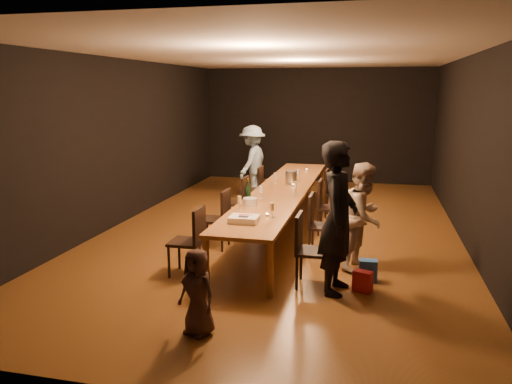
% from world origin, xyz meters
% --- Properties ---
extents(ground, '(10.00, 10.00, 0.00)m').
position_xyz_m(ground, '(0.00, 0.00, 0.00)').
color(ground, '#4C2B13').
rests_on(ground, ground).
extents(room_shell, '(6.04, 10.04, 3.02)m').
position_xyz_m(room_shell, '(0.00, 0.00, 2.08)').
color(room_shell, black).
rests_on(room_shell, ground).
extents(table, '(0.90, 6.00, 0.75)m').
position_xyz_m(table, '(0.00, 0.00, 0.70)').
color(table, brown).
rests_on(table, ground).
extents(chair_right_0, '(0.42, 0.42, 0.93)m').
position_xyz_m(chair_right_0, '(0.85, -2.40, 0.47)').
color(chair_right_0, black).
rests_on(chair_right_0, ground).
extents(chair_right_1, '(0.42, 0.42, 0.93)m').
position_xyz_m(chair_right_1, '(0.85, -1.20, 0.47)').
color(chair_right_1, black).
rests_on(chair_right_1, ground).
extents(chair_right_2, '(0.42, 0.42, 0.93)m').
position_xyz_m(chair_right_2, '(0.85, 0.00, 0.47)').
color(chair_right_2, black).
rests_on(chair_right_2, ground).
extents(chair_right_3, '(0.42, 0.42, 0.93)m').
position_xyz_m(chair_right_3, '(0.85, 1.20, 0.47)').
color(chair_right_3, black).
rests_on(chair_right_3, ground).
extents(chair_left_0, '(0.42, 0.42, 0.93)m').
position_xyz_m(chair_left_0, '(-0.85, -2.40, 0.47)').
color(chair_left_0, black).
rests_on(chair_left_0, ground).
extents(chair_left_1, '(0.42, 0.42, 0.93)m').
position_xyz_m(chair_left_1, '(-0.85, -1.20, 0.47)').
color(chair_left_1, black).
rests_on(chair_left_1, ground).
extents(chair_left_2, '(0.42, 0.42, 0.93)m').
position_xyz_m(chair_left_2, '(-0.85, 0.00, 0.47)').
color(chair_left_2, black).
rests_on(chair_left_2, ground).
extents(chair_left_3, '(0.42, 0.42, 0.93)m').
position_xyz_m(chair_left_3, '(-0.85, 1.20, 0.47)').
color(chair_left_3, black).
rests_on(chair_left_3, ground).
extents(woman_birthday, '(0.52, 0.72, 1.86)m').
position_xyz_m(woman_birthday, '(1.15, -2.51, 0.93)').
color(woman_birthday, black).
rests_on(woman_birthday, ground).
extents(woman_tan, '(0.79, 0.88, 1.48)m').
position_xyz_m(woman_tan, '(1.43, -1.59, 0.74)').
color(woman_tan, '#C0A690').
rests_on(woman_tan, ground).
extents(man_blue, '(0.79, 1.16, 1.66)m').
position_xyz_m(man_blue, '(-1.15, 2.50, 0.83)').
color(man_blue, '#7DA1C2').
rests_on(man_blue, ground).
extents(child, '(0.52, 0.44, 0.90)m').
position_xyz_m(child, '(-0.13, -3.93, 0.45)').
color(child, '#3E2923').
rests_on(child, ground).
extents(gift_bag_red, '(0.26, 0.20, 0.27)m').
position_xyz_m(gift_bag_red, '(1.47, -2.46, 0.13)').
color(gift_bag_red, red).
rests_on(gift_bag_red, ground).
extents(gift_bag_blue, '(0.24, 0.16, 0.29)m').
position_xyz_m(gift_bag_blue, '(1.53, -2.08, 0.14)').
color(gift_bag_blue, '#295CB5').
rests_on(gift_bag_blue, ground).
extents(birthday_cake, '(0.38, 0.31, 0.09)m').
position_xyz_m(birthday_cake, '(-0.07, -2.31, 0.79)').
color(birthday_cake, white).
rests_on(birthday_cake, table).
extents(plate_stack, '(0.22, 0.22, 0.12)m').
position_xyz_m(plate_stack, '(-0.23, -1.38, 0.81)').
color(plate_stack, silver).
rests_on(plate_stack, table).
extents(champagne_bottle, '(0.10, 0.10, 0.35)m').
position_xyz_m(champagne_bottle, '(-0.34, -1.06, 0.92)').
color(champagne_bottle, black).
rests_on(champagne_bottle, table).
extents(ice_bucket, '(0.23, 0.23, 0.23)m').
position_xyz_m(ice_bucket, '(0.07, 0.52, 0.87)').
color(ice_bucket, silver).
rests_on(ice_bucket, table).
extents(wineglass_0, '(0.06, 0.06, 0.21)m').
position_xyz_m(wineglass_0, '(-0.31, -1.68, 0.85)').
color(wineglass_0, beige).
rests_on(wineglass_0, table).
extents(wineglass_1, '(0.06, 0.06, 0.21)m').
position_xyz_m(wineglass_1, '(0.23, -1.98, 0.85)').
color(wineglass_1, beige).
rests_on(wineglass_1, table).
extents(wineglass_2, '(0.06, 0.06, 0.21)m').
position_xyz_m(wineglass_2, '(-0.18, -0.87, 0.85)').
color(wineglass_2, silver).
rests_on(wineglass_2, table).
extents(wineglass_3, '(0.06, 0.06, 0.21)m').
position_xyz_m(wineglass_3, '(0.29, -0.39, 0.85)').
color(wineglass_3, beige).
rests_on(wineglass_3, table).
extents(wineglass_4, '(0.06, 0.06, 0.21)m').
position_xyz_m(wineglass_4, '(-0.21, 0.43, 0.85)').
color(wineglass_4, silver).
rests_on(wineglass_4, table).
extents(wineglass_5, '(0.06, 0.06, 0.21)m').
position_xyz_m(wineglass_5, '(0.15, 0.87, 0.85)').
color(wineglass_5, silver).
rests_on(wineglass_5, table).
extents(tealight_near, '(0.05, 0.05, 0.03)m').
position_xyz_m(tealight_near, '(0.15, -1.92, 0.77)').
color(tealight_near, '#B2B7B2').
rests_on(tealight_near, table).
extents(tealight_mid, '(0.05, 0.05, 0.03)m').
position_xyz_m(tealight_mid, '(0.15, 0.29, 0.77)').
color(tealight_mid, '#B2B7B2').
rests_on(tealight_mid, table).
extents(tealight_far, '(0.05, 0.05, 0.03)m').
position_xyz_m(tealight_far, '(0.15, 2.05, 0.77)').
color(tealight_far, '#B2B7B2').
rests_on(tealight_far, table).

